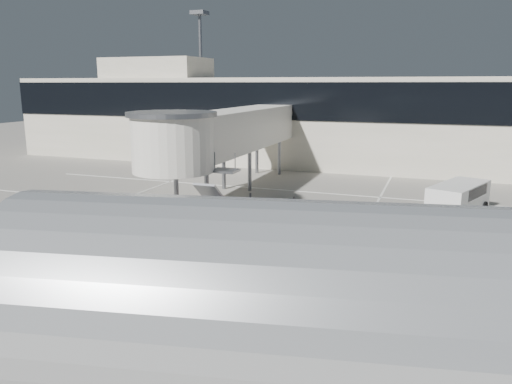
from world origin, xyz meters
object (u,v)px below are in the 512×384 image
box_cart_near (211,269)px  belt_loader (164,158)px  ground_worker (210,281)px  suitcase_cart (316,221)px  box_cart_far (160,236)px  baggage_tug (263,211)px  minivan (459,196)px

box_cart_near → belt_loader: belt_loader is taller
box_cart_near → ground_worker: ground_worker is taller
box_cart_near → ground_worker: 1.88m
suitcase_cart → box_cart_near: 8.49m
suitcase_cart → box_cart_far: (-6.07, -5.36, 0.08)m
suitcase_cart → belt_loader: size_ratio=1.03×
box_cart_near → suitcase_cart: bearing=97.4°
suitcase_cart → box_cart_near: (-2.12, -8.23, 0.05)m
baggage_tug → suitcase_cart: (3.25, -0.99, 0.01)m
box_cart_far → minivan: minivan is taller
ground_worker → belt_loader: (-17.02, 26.07, -0.20)m
suitcase_cart → minivan: minivan is taller
suitcase_cart → belt_loader: bearing=140.7°
baggage_tug → suitcase_cart: bearing=-37.1°
baggage_tug → ground_worker: 11.08m
ground_worker → baggage_tug: bearing=82.7°
suitcase_cart → ground_worker: (-1.35, -9.92, 0.32)m
box_cart_far → belt_loader: belt_loader is taller
suitcase_cart → belt_loader: 24.46m
box_cart_near → minivan: minivan is taller
suitcase_cart → minivan: (7.04, 6.00, 0.57)m
minivan → box_cart_near: bearing=-101.3°
box_cart_far → belt_loader: (-12.30, 21.51, 0.04)m
ground_worker → belt_loader: belt_loader is taller
box_cart_far → ground_worker: bearing=-40.4°
baggage_tug → box_cart_near: baggage_tug is taller
box_cart_far → minivan: (13.11, 11.36, 0.49)m
baggage_tug → minivan: (10.30, 5.01, 0.58)m
suitcase_cart → minivan: bearing=42.4°
suitcase_cart → box_cart_far: size_ratio=0.98×
ground_worker → minivan: minivan is taller
suitcase_cart → box_cart_far: box_cart_far is taller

